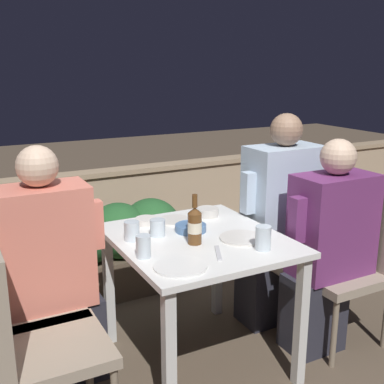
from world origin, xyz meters
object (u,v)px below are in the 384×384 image
object	(u,v)px
chair_left_near	(24,328)
chair_right_near	(354,250)
beer_bottle	(195,225)
chair_left_far	(9,291)
person_purple_stripe	(327,248)
chair_right_far	(303,232)
person_coral_top	(53,270)
person_blue_shirt	(278,221)

from	to	relation	value
chair_left_near	chair_right_near	size ratio (longest dim) A/B	1.00
beer_bottle	chair_left_near	bearing A→B (deg)	-172.06
chair_left_far	person_purple_stripe	world-z (taller)	person_purple_stripe
chair_right_far	chair_right_near	bearing A→B (deg)	-82.11
person_coral_top	chair_right_far	size ratio (longest dim) A/B	1.31
chair_right_far	person_purple_stripe	bearing A→B (deg)	-113.00
chair_left_near	beer_bottle	distance (m)	0.88
chair_left_near	person_purple_stripe	xyz separation A→B (m)	(1.59, 0.00, 0.05)
person_purple_stripe	person_blue_shirt	xyz separation A→B (m)	(-0.05, 0.37, 0.05)
person_coral_top	chair_right_far	xyz separation A→B (m)	(1.55, 0.00, -0.06)
person_coral_top	person_blue_shirt	xyz separation A→B (m)	(1.34, 0.00, 0.04)
chair_right_far	beer_bottle	world-z (taller)	beer_bottle
chair_left_far	beer_bottle	xyz separation A→B (m)	(0.84, -0.26, 0.27)
chair_right_near	beer_bottle	bearing A→B (deg)	173.38
chair_right_near	chair_right_far	bearing A→B (deg)	97.89
person_coral_top	beer_bottle	bearing A→B (deg)	-21.95
person_purple_stripe	beer_bottle	size ratio (longest dim) A/B	4.77
person_coral_top	person_blue_shirt	bearing A→B (deg)	0.12
chair_left_near	chair_right_near	xyz separation A→B (m)	(1.80, 0.00, 0.00)
person_coral_top	person_purple_stripe	world-z (taller)	person_coral_top
chair_right_near	person_blue_shirt	size ratio (longest dim) A/B	0.72
chair_left_far	chair_right_near	xyz separation A→B (m)	(1.81, -0.37, 0.00)
chair_right_far	beer_bottle	size ratio (longest dim) A/B	3.71
chair_left_far	person_coral_top	world-z (taller)	person_coral_top
beer_bottle	chair_right_far	bearing A→B (deg)	15.81
chair_left_far	chair_right_near	size ratio (longest dim) A/B	1.00
chair_left_near	chair_left_far	bearing A→B (deg)	91.55
chair_left_far	chair_left_near	bearing A→B (deg)	-88.45
chair_left_near	chair_right_far	xyz separation A→B (m)	(1.74, 0.37, 0.00)
chair_left_far	beer_bottle	distance (m)	0.92
person_purple_stripe	chair_left_far	bearing A→B (deg)	167.05
chair_right_far	person_blue_shirt	size ratio (longest dim) A/B	0.72
chair_left_far	person_blue_shirt	world-z (taller)	person_blue_shirt
chair_left_far	person_blue_shirt	xyz separation A→B (m)	(1.55, 0.00, 0.10)
chair_left_near	person_purple_stripe	bearing A→B (deg)	0.16
chair_right_near	person_blue_shirt	bearing A→B (deg)	124.71
person_coral_top	chair_left_far	bearing A→B (deg)	180.00
chair_left_near	chair_right_near	bearing A→B (deg)	0.14
chair_left_near	chair_right_far	world-z (taller)	same
person_blue_shirt	chair_left_near	bearing A→B (deg)	-166.33
person_purple_stripe	person_coral_top	bearing A→B (deg)	165.19
chair_right_near	chair_right_far	distance (m)	0.37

